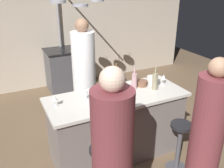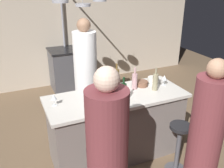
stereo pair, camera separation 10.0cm
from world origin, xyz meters
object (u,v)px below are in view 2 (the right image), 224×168
object	(u,v)px
stove_range	(69,69)
wine_glass_near_left_guest	(164,78)
pepper_mill	(112,90)
mixing_bowl_steel	(101,102)
guest_left	(107,164)
wine_bottle_amber	(117,78)
wine_glass_by_chef	(85,92)
wine_glass_near_right_guest	(54,98)
guest_right	(205,139)
mixing_bowl_wooden	(142,84)
wine_bottle_red	(124,92)
bar_stool_right	(178,147)
chef	(86,77)
wine_bottle_white	(155,82)
wine_bottle_rose	(135,81)
mixing_bowl_ceramic	(153,80)

from	to	relation	value
stove_range	wine_glass_near_left_guest	xyz separation A→B (m)	(0.74, -2.41, 0.56)
pepper_mill	mixing_bowl_steel	distance (m)	0.23
guest_left	wine_bottle_amber	bearing A→B (deg)	62.04
pepper_mill	wine_glass_by_chef	distance (m)	0.33
guest_left	wine_glass_by_chef	world-z (taller)	guest_left
guest_left	wine_glass_near_right_guest	distance (m)	1.09
guest_right	mixing_bowl_wooden	size ratio (longest dim) A/B	9.73
wine_bottle_red	wine_glass_near_right_guest	world-z (taller)	wine_bottle_red
guest_left	wine_bottle_red	xyz separation A→B (m)	(0.55, 0.80, 0.24)
stove_range	guest_right	xyz separation A→B (m)	(0.54, -3.46, 0.30)
guest_right	pepper_mill	distance (m)	1.19
stove_range	bar_stool_right	bearing A→B (deg)	-79.93
chef	wine_bottle_red	distance (m)	1.21
wine_bottle_white	wine_bottle_red	world-z (taller)	wine_bottle_red
stove_range	mixing_bowl_wooden	bearing A→B (deg)	-79.12
wine_bottle_rose	bar_stool_right	bearing A→B (deg)	-71.57
guest_left	wine_bottle_red	size ratio (longest dim) A/B	5.29
mixing_bowl_steel	guest_right	bearing A→B (deg)	-47.66
guest_right	mixing_bowl_wooden	xyz separation A→B (m)	(-0.09, 1.15, 0.19)
chef	mixing_bowl_ceramic	xyz separation A→B (m)	(0.74, -0.82, 0.14)
chef	wine_bottle_white	size ratio (longest dim) A/B	5.61
wine_glass_by_chef	mixing_bowl_wooden	world-z (taller)	wine_glass_by_chef
guest_left	wine_bottle_rose	size ratio (longest dim) A/B	5.71
stove_range	pepper_mill	distance (m)	2.53
chef	stove_range	bearing A→B (deg)	86.77
wine_bottle_rose	mixing_bowl_steel	world-z (taller)	wine_bottle_rose
pepper_mill	mixing_bowl_wooden	distance (m)	0.55
mixing_bowl_ceramic	guest_left	bearing A→B (deg)	-135.77
guest_left	mixing_bowl_ceramic	size ratio (longest dim) A/B	10.77
stove_range	wine_glass_near_left_guest	size ratio (longest dim) A/B	6.10
guest_left	mixing_bowl_wooden	size ratio (longest dim) A/B	10.16
wine_glass_near_left_guest	mixing_bowl_ceramic	distance (m)	0.18
guest_right	mixing_bowl_steel	xyz separation A→B (m)	(-0.80, 0.88, 0.18)
mixing_bowl_ceramic	wine_bottle_rose	bearing A→B (deg)	-166.70
stove_range	wine_glass_by_chef	xyz separation A→B (m)	(-0.40, -2.39, 0.56)
guest_left	stove_range	bearing A→B (deg)	80.96
guest_right	wine_bottle_red	bearing A→B (deg)	123.07
wine_glass_by_chef	wine_glass_near_left_guest	distance (m)	1.14
wine_glass_near_right_guest	stove_range	bearing A→B (deg)	72.03
guest_right	mixing_bowl_steel	distance (m)	1.20
bar_stool_right	wine_bottle_rose	world-z (taller)	wine_bottle_rose
chef	bar_stool_right	distance (m)	1.79
mixing_bowl_steel	wine_bottle_white	bearing A→B (deg)	6.02
guest_left	wine_bottle_rose	xyz separation A→B (m)	(0.85, 1.09, 0.23)
wine_bottle_red	guest_right	bearing A→B (deg)	-56.93
wine_bottle_red	mixing_bowl_steel	bearing A→B (deg)	168.15
wine_bottle_rose	mixing_bowl_ceramic	xyz separation A→B (m)	(0.35, 0.08, -0.07)
guest_left	wine_glass_near_left_guest	xyz separation A→B (m)	(1.29, 1.03, 0.22)
guest_right	guest_left	bearing A→B (deg)	178.92
chef	mixing_bowl_steel	bearing A→B (deg)	-99.10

